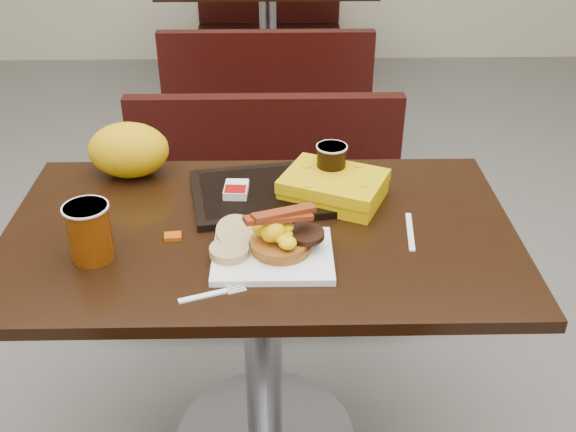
{
  "coord_description": "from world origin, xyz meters",
  "views": [
    {
      "loc": [
        0.04,
        -1.33,
        1.6
      ],
      "look_at": [
        0.07,
        -0.06,
        0.82
      ],
      "focal_mm": 41.66,
      "sensor_mm": 36.0,
      "label": 1
    }
  ],
  "objects_px": {
    "table_far": "(268,46)",
    "fork": "(203,296)",
    "coffee_cup_far": "(331,164)",
    "table_near": "(263,346)",
    "bench_near_n": "(265,214)",
    "bench_far_n": "(269,17)",
    "platter": "(273,256)",
    "paper_bag": "(129,150)",
    "tray": "(272,192)",
    "pancake_stack": "(281,244)",
    "bench_far_s": "(268,91)",
    "coffee_cup_near": "(90,232)",
    "knife": "(410,231)",
    "clamshell": "(334,187)",
    "hashbrown_sleeve_left": "(236,190)"
  },
  "relations": [
    {
      "from": "pancake_stack",
      "to": "coffee_cup_near",
      "type": "distance_m",
      "value": 0.41
    },
    {
      "from": "table_far",
      "to": "coffee_cup_far",
      "type": "height_order",
      "value": "coffee_cup_far"
    },
    {
      "from": "table_far",
      "to": "fork",
      "type": "xyz_separation_m",
      "value": [
        -0.11,
        -2.86,
        0.38
      ]
    },
    {
      "from": "bench_far_n",
      "to": "bench_near_n",
      "type": "bearing_deg",
      "value": -90.0
    },
    {
      "from": "pancake_stack",
      "to": "fork",
      "type": "bearing_deg",
      "value": -137.92
    },
    {
      "from": "tray",
      "to": "table_far",
      "type": "bearing_deg",
      "value": 81.01
    },
    {
      "from": "bench_near_n",
      "to": "bench_far_n",
      "type": "distance_m",
      "value": 2.6
    },
    {
      "from": "table_near",
      "to": "knife",
      "type": "height_order",
      "value": "knife"
    },
    {
      "from": "bench_near_n",
      "to": "pancake_stack",
      "type": "xyz_separation_m",
      "value": [
        0.05,
        -0.81,
        0.42
      ]
    },
    {
      "from": "fork",
      "to": "paper_bag",
      "type": "bearing_deg",
      "value": 94.78
    },
    {
      "from": "knife",
      "to": "coffee_cup_far",
      "type": "distance_m",
      "value": 0.28
    },
    {
      "from": "hashbrown_sleeve_left",
      "to": "bench_far_n",
      "type": "bearing_deg",
      "value": 92.31
    },
    {
      "from": "clamshell",
      "to": "coffee_cup_near",
      "type": "bearing_deg",
      "value": -131.27
    },
    {
      "from": "coffee_cup_far",
      "to": "clamshell",
      "type": "bearing_deg",
      "value": -86.76
    },
    {
      "from": "table_near",
      "to": "table_far",
      "type": "bearing_deg",
      "value": 90.0
    },
    {
      "from": "coffee_cup_far",
      "to": "bench_far_n",
      "type": "bearing_deg",
      "value": 93.31
    },
    {
      "from": "fork",
      "to": "coffee_cup_far",
      "type": "xyz_separation_m",
      "value": [
        0.29,
        0.45,
        0.07
      ]
    },
    {
      "from": "table_far",
      "to": "bench_far_s",
      "type": "bearing_deg",
      "value": -90.0
    },
    {
      "from": "table_near",
      "to": "fork",
      "type": "height_order",
      "value": "fork"
    },
    {
      "from": "paper_bag",
      "to": "bench_far_n",
      "type": "bearing_deg",
      "value": 83.43
    },
    {
      "from": "table_near",
      "to": "tray",
      "type": "bearing_deg",
      "value": 79.46
    },
    {
      "from": "coffee_cup_near",
      "to": "paper_bag",
      "type": "distance_m",
      "value": 0.39
    },
    {
      "from": "knife",
      "to": "coffee_cup_far",
      "type": "bearing_deg",
      "value": -134.88
    },
    {
      "from": "platter",
      "to": "coffee_cup_near",
      "type": "xyz_separation_m",
      "value": [
        -0.39,
        0.01,
        0.06
      ]
    },
    {
      "from": "table_far",
      "to": "fork",
      "type": "relative_size",
      "value": 8.57
    },
    {
      "from": "coffee_cup_far",
      "to": "knife",
      "type": "bearing_deg",
      "value": -51.49
    },
    {
      "from": "pancake_stack",
      "to": "knife",
      "type": "distance_m",
      "value": 0.31
    },
    {
      "from": "bench_far_n",
      "to": "pancake_stack",
      "type": "distance_m",
      "value": 3.44
    },
    {
      "from": "clamshell",
      "to": "tray",
      "type": "bearing_deg",
      "value": -162.3
    },
    {
      "from": "bench_far_n",
      "to": "platter",
      "type": "distance_m",
      "value": 3.45
    },
    {
      "from": "platter",
      "to": "bench_near_n",
      "type": "bearing_deg",
      "value": 92.44
    },
    {
      "from": "paper_bag",
      "to": "knife",
      "type": "bearing_deg",
      "value": -23.17
    },
    {
      "from": "table_far",
      "to": "bench_far_n",
      "type": "bearing_deg",
      "value": 90.0
    },
    {
      "from": "bench_near_n",
      "to": "coffee_cup_near",
      "type": "distance_m",
      "value": 1.0
    },
    {
      "from": "table_near",
      "to": "platter",
      "type": "height_order",
      "value": "platter"
    },
    {
      "from": "bench_far_n",
      "to": "pancake_stack",
      "type": "height_order",
      "value": "pancake_stack"
    },
    {
      "from": "table_near",
      "to": "bench_near_n",
      "type": "xyz_separation_m",
      "value": [
        0.0,
        0.7,
        -0.02
      ]
    },
    {
      "from": "bench_far_s",
      "to": "coffee_cup_near",
      "type": "height_order",
      "value": "coffee_cup_near"
    },
    {
      "from": "bench_far_s",
      "to": "hashbrown_sleeve_left",
      "type": "bearing_deg",
      "value": -91.97
    },
    {
      "from": "pancake_stack",
      "to": "coffee_cup_far",
      "type": "bearing_deg",
      "value": 66.48
    },
    {
      "from": "bench_far_n",
      "to": "clamshell",
      "type": "height_order",
      "value": "clamshell"
    },
    {
      "from": "table_far",
      "to": "paper_bag",
      "type": "distance_m",
      "value": 2.4
    },
    {
      "from": "table_far",
      "to": "clamshell",
      "type": "relative_size",
      "value": 4.96
    },
    {
      "from": "table_near",
      "to": "knife",
      "type": "relative_size",
      "value": 7.53
    },
    {
      "from": "bench_far_s",
      "to": "fork",
      "type": "relative_size",
      "value": 7.14
    },
    {
      "from": "fork",
      "to": "paper_bag",
      "type": "distance_m",
      "value": 0.59
    },
    {
      "from": "table_near",
      "to": "bench_near_n",
      "type": "bearing_deg",
      "value": 90.0
    },
    {
      "from": "bench_far_s",
      "to": "bench_far_n",
      "type": "distance_m",
      "value": 1.4
    },
    {
      "from": "coffee_cup_near",
      "to": "coffee_cup_far",
      "type": "xyz_separation_m",
      "value": [
        0.54,
        0.3,
        0.0
      ]
    },
    {
      "from": "table_far",
      "to": "knife",
      "type": "height_order",
      "value": "knife"
    }
  ]
}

